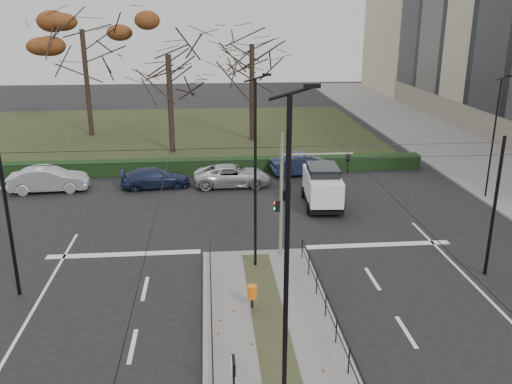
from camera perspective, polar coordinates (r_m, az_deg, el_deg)
ground at (r=20.82m, az=1.07°, el=-12.18°), size 140.00×140.00×0.00m
median_island at (r=18.69m, az=1.93°, el=-15.86°), size 4.40×15.00×0.14m
sidewalk_east at (r=45.80m, az=20.92°, el=3.82°), size 8.00×90.00×0.14m
park at (r=51.09m, az=-9.62°, el=6.15°), size 38.00×26.00×0.10m
hedge at (r=38.01m, az=-11.05°, el=2.59°), size 38.00×1.00×1.00m
median_railing at (r=18.11m, az=2.00°, el=-13.66°), size 4.14×13.24×0.92m
catenary at (r=20.82m, az=0.64°, el=-1.76°), size 20.00×34.00×6.00m
traffic_light at (r=23.81m, az=3.37°, el=-0.08°), size 3.42×1.96×5.03m
litter_bin at (r=20.26m, az=-0.40°, el=-10.50°), size 0.36×0.36×0.92m
info_panel at (r=14.99m, az=-2.39°, el=-18.44°), size 0.11×0.48×1.85m
streetlamp_median_near at (r=13.52m, az=3.32°, el=-7.47°), size 0.75×0.15×8.94m
streetlamp_median_far at (r=22.28m, az=-0.03°, el=2.01°), size 0.69×0.14×8.21m
streetlamp_sidewalk at (r=34.40m, az=23.74°, el=5.35°), size 0.60×0.12×7.14m
parked_car_second at (r=35.98m, az=-21.00°, el=1.26°), size 4.83×2.00×1.56m
parked_car_third at (r=34.99m, az=-10.58°, el=1.47°), size 4.49×2.25×1.25m
parked_car_fourth at (r=34.73m, az=-2.51°, el=1.74°), size 4.94×2.32×1.36m
white_van at (r=31.20m, az=6.99°, el=0.75°), size 2.26×4.49×2.36m
rust_tree at (r=50.48m, az=-17.87°, el=16.00°), size 10.23×10.23×12.10m
bare_tree_center at (r=46.32m, az=-0.44°, el=14.58°), size 7.40×7.40×10.72m
bare_tree_near at (r=42.62m, az=-9.21°, el=13.38°), size 7.00×7.00×10.02m
parked_car_fifth at (r=37.24m, az=5.07°, el=2.92°), size 4.66×2.08×1.49m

